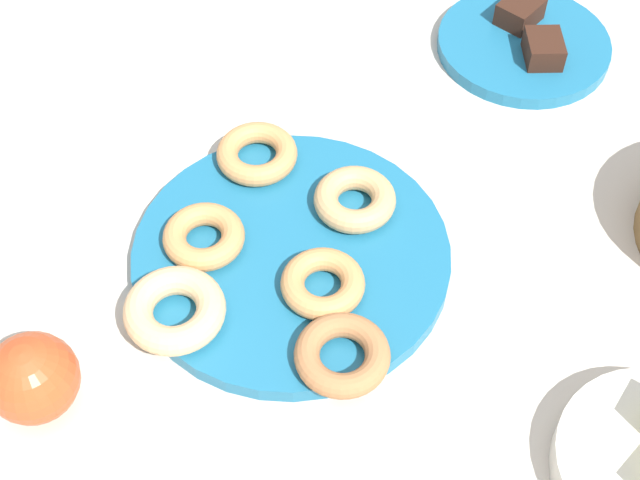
{
  "coord_description": "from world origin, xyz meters",
  "views": [
    {
      "loc": [
        0.5,
        0.22,
        0.73
      ],
      "look_at": [
        0.0,
        0.03,
        0.05
      ],
      "focal_mm": 51.83,
      "sensor_mm": 36.0,
      "label": 1
    }
  ],
  "objects_px": {
    "donut_4": "(204,237)",
    "donut_5": "(342,355)",
    "apple": "(33,378)",
    "donut_1": "(257,154)",
    "brownie_far": "(544,49)",
    "brownie_near": "(520,12)",
    "donut_3": "(355,199)",
    "cake_plate": "(523,45)",
    "donut_0": "(323,284)",
    "donut_2": "(175,310)",
    "donut_plate": "(291,256)"
  },
  "relations": [
    {
      "from": "donut_2",
      "to": "brownie_far",
      "type": "height_order",
      "value": "same"
    },
    {
      "from": "donut_5",
      "to": "donut_1",
      "type": "bearing_deg",
      "value": -139.78
    },
    {
      "from": "donut_5",
      "to": "apple",
      "type": "xyz_separation_m",
      "value": [
        0.12,
        -0.24,
        0.01
      ]
    },
    {
      "from": "donut_plate",
      "to": "cake_plate",
      "type": "height_order",
      "value": "donut_plate"
    },
    {
      "from": "donut_1",
      "to": "donut_0",
      "type": "bearing_deg",
      "value": 43.28
    },
    {
      "from": "donut_0",
      "to": "brownie_far",
      "type": "distance_m",
      "value": 0.42
    },
    {
      "from": "donut_1",
      "to": "donut_2",
      "type": "bearing_deg",
      "value": 2.11
    },
    {
      "from": "donut_3",
      "to": "donut_0",
      "type": "bearing_deg",
      "value": 3.29
    },
    {
      "from": "donut_3",
      "to": "brownie_far",
      "type": "xyz_separation_m",
      "value": [
        -0.29,
        0.13,
        0.0
      ]
    },
    {
      "from": "donut_plate",
      "to": "cake_plate",
      "type": "xyz_separation_m",
      "value": [
        -0.39,
        0.14,
        -0.0
      ]
    },
    {
      "from": "donut_0",
      "to": "donut_4",
      "type": "relative_size",
      "value": 0.99
    },
    {
      "from": "cake_plate",
      "to": "donut_2",
      "type": "bearing_deg",
      "value": -22.81
    },
    {
      "from": "donut_3",
      "to": "brownie_far",
      "type": "bearing_deg",
      "value": 156.41
    },
    {
      "from": "donut_4",
      "to": "brownie_far",
      "type": "xyz_separation_m",
      "value": [
        -0.39,
        0.25,
        0.0
      ]
    },
    {
      "from": "donut_4",
      "to": "brownie_near",
      "type": "distance_m",
      "value": 0.49
    },
    {
      "from": "brownie_near",
      "to": "brownie_far",
      "type": "height_order",
      "value": "same"
    },
    {
      "from": "donut_3",
      "to": "cake_plate",
      "type": "height_order",
      "value": "donut_3"
    },
    {
      "from": "donut_2",
      "to": "donut_5",
      "type": "relative_size",
      "value": 1.1
    },
    {
      "from": "donut_0",
      "to": "apple",
      "type": "xyz_separation_m",
      "value": [
        0.19,
        -0.19,
        0.01
      ]
    },
    {
      "from": "donut_1",
      "to": "brownie_far",
      "type": "height_order",
      "value": "brownie_far"
    },
    {
      "from": "donut_4",
      "to": "donut_5",
      "type": "height_order",
      "value": "same"
    },
    {
      "from": "donut_5",
      "to": "cake_plate",
      "type": "bearing_deg",
      "value": 173.89
    },
    {
      "from": "donut_0",
      "to": "donut_2",
      "type": "xyz_separation_m",
      "value": [
        0.08,
        -0.11,
        0.0
      ]
    },
    {
      "from": "cake_plate",
      "to": "brownie_near",
      "type": "xyz_separation_m",
      "value": [
        -0.03,
        -0.02,
        0.02
      ]
    },
    {
      "from": "donut_0",
      "to": "donut_2",
      "type": "bearing_deg",
      "value": -56.17
    },
    {
      "from": "brownie_near",
      "to": "brownie_far",
      "type": "relative_size",
      "value": 1.0
    },
    {
      "from": "brownie_near",
      "to": "apple",
      "type": "relative_size",
      "value": 0.63
    },
    {
      "from": "donut_4",
      "to": "donut_5",
      "type": "distance_m",
      "value": 0.19
    },
    {
      "from": "cake_plate",
      "to": "apple",
      "type": "height_order",
      "value": "apple"
    },
    {
      "from": "donut_plate",
      "to": "cake_plate",
      "type": "relative_size",
      "value": 1.53
    },
    {
      "from": "donut_plate",
      "to": "donut_0",
      "type": "distance_m",
      "value": 0.06
    },
    {
      "from": "donut_1",
      "to": "cake_plate",
      "type": "height_order",
      "value": "donut_1"
    },
    {
      "from": "donut_0",
      "to": "donut_5",
      "type": "height_order",
      "value": "same"
    },
    {
      "from": "donut_4",
      "to": "donut_3",
      "type": "bearing_deg",
      "value": 128.34
    },
    {
      "from": "donut_plate",
      "to": "brownie_far",
      "type": "relative_size",
      "value": 6.13
    },
    {
      "from": "apple",
      "to": "donut_1",
      "type": "bearing_deg",
      "value": 167.43
    },
    {
      "from": "donut_plate",
      "to": "apple",
      "type": "relative_size",
      "value": 3.88
    },
    {
      "from": "donut_5",
      "to": "donut_4",
      "type": "bearing_deg",
      "value": -114.22
    },
    {
      "from": "brownie_near",
      "to": "brownie_far",
      "type": "xyz_separation_m",
      "value": [
        0.06,
        0.04,
        0.0
      ]
    },
    {
      "from": "donut_0",
      "to": "apple",
      "type": "relative_size",
      "value": 0.99
    },
    {
      "from": "donut_4",
      "to": "donut_5",
      "type": "relative_size",
      "value": 0.93
    },
    {
      "from": "donut_0",
      "to": "brownie_far",
      "type": "xyz_separation_m",
      "value": [
        -0.4,
        0.12,
        0.0
      ]
    },
    {
      "from": "donut_1",
      "to": "brownie_near",
      "type": "height_order",
      "value": "brownie_near"
    },
    {
      "from": "donut_1",
      "to": "apple",
      "type": "height_order",
      "value": "apple"
    },
    {
      "from": "donut_2",
      "to": "brownie_far",
      "type": "distance_m",
      "value": 0.53
    },
    {
      "from": "donut_5",
      "to": "apple",
      "type": "bearing_deg",
      "value": -62.82
    },
    {
      "from": "brownie_far",
      "to": "apple",
      "type": "relative_size",
      "value": 0.63
    },
    {
      "from": "donut_plate",
      "to": "cake_plate",
      "type": "bearing_deg",
      "value": 160.11
    },
    {
      "from": "donut_0",
      "to": "brownie_near",
      "type": "relative_size",
      "value": 1.56
    },
    {
      "from": "donut_1",
      "to": "donut_5",
      "type": "height_order",
      "value": "same"
    }
  ]
}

